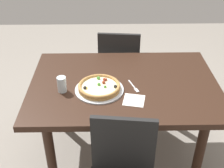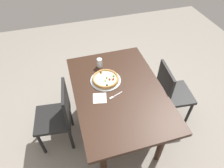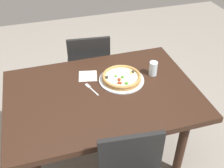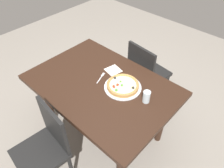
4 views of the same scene
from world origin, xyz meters
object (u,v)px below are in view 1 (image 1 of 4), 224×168
at_px(chair_near, 119,66).
at_px(plate, 99,90).
at_px(fork, 134,87).
at_px(drinking_glass, 62,84).
at_px(pizza, 99,87).
at_px(napkin, 134,100).
at_px(dining_table, 124,93).

relative_size(chair_near, plate, 2.51).
relative_size(fork, drinking_glass, 1.42).
xyz_separation_m(pizza, napkin, (-0.24, 0.13, -0.03)).
height_order(plate, drinking_glass, drinking_glass).
bearing_deg(plate, drinking_glass, 1.14).
xyz_separation_m(chair_near, napkin, (-0.06, 0.92, 0.26)).
bearing_deg(napkin, drinking_glass, -13.78).
height_order(chair_near, pizza, chair_near).
distance_m(chair_near, plate, 0.85).
xyz_separation_m(dining_table, pizza, (0.18, 0.10, 0.12)).
bearing_deg(chair_near, pizza, -96.86).
bearing_deg(chair_near, napkin, -80.58).
relative_size(pizza, napkin, 2.14).
bearing_deg(napkin, chair_near, -86.28).
xyz_separation_m(pizza, fork, (-0.25, -0.03, -0.03)).
height_order(dining_table, fork, fork).
bearing_deg(plate, chair_near, -102.58).
height_order(chair_near, fork, chair_near).
height_order(pizza, fork, pizza).
relative_size(dining_table, drinking_glass, 12.27).
distance_m(dining_table, pizza, 0.24).
relative_size(pizza, fork, 1.86).
xyz_separation_m(dining_table, napkin, (-0.05, 0.22, 0.09)).
height_order(drinking_glass, napkin, drinking_glass).
bearing_deg(dining_table, drinking_glass, 13.05).
height_order(plate, pizza, pizza).
distance_m(fork, napkin, 0.16).
relative_size(plate, napkin, 2.48).
distance_m(plate, drinking_glass, 0.27).
distance_m(chair_near, pizza, 0.86).
distance_m(pizza, fork, 0.25).
bearing_deg(chair_near, fork, -78.77).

